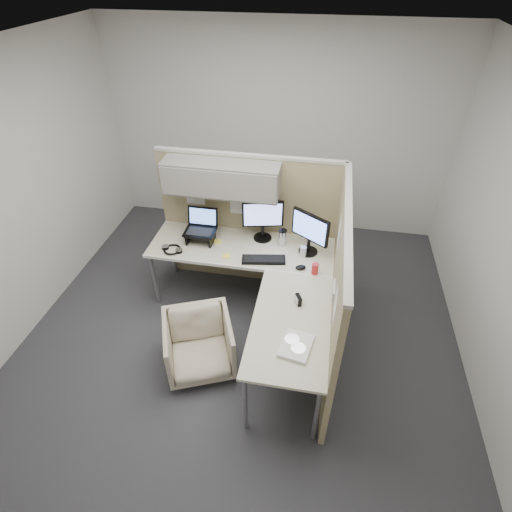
% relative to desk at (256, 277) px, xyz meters
% --- Properties ---
extents(ground, '(4.50, 4.50, 0.00)m').
position_rel_desk_xyz_m(ground, '(-0.12, -0.13, -0.69)').
color(ground, '#2F2F33').
rests_on(ground, ground).
extents(partition_back, '(2.00, 0.36, 1.63)m').
position_rel_desk_xyz_m(partition_back, '(-0.34, 0.70, 0.41)').
color(partition_back, '#988B64').
rests_on(partition_back, ground).
extents(partition_right, '(0.07, 2.03, 1.63)m').
position_rel_desk_xyz_m(partition_right, '(0.78, -0.19, 0.13)').
color(partition_right, '#988B64').
rests_on(partition_right, ground).
extents(desk, '(2.00, 1.98, 0.73)m').
position_rel_desk_xyz_m(desk, '(0.00, 0.00, 0.00)').
color(desk, beige).
rests_on(desk, ground).
extents(office_chair, '(0.80, 0.78, 0.64)m').
position_rel_desk_xyz_m(office_chair, '(-0.44, -0.62, -0.37)').
color(office_chair, '#C3AD9B').
rests_on(office_chair, ground).
extents(monitor_left, '(0.44, 0.20, 0.47)m').
position_rel_desk_xyz_m(monitor_left, '(-0.04, 0.60, 0.32)').
color(monitor_left, black).
rests_on(monitor_left, desk).
extents(monitor_right, '(0.39, 0.27, 0.47)m').
position_rel_desk_xyz_m(monitor_right, '(0.47, 0.44, 0.32)').
color(monitor_right, black).
rests_on(monitor_right, desk).
extents(laptop_station, '(0.33, 0.28, 0.35)m').
position_rel_desk_xyz_m(laptop_station, '(-0.69, 0.45, 0.18)').
color(laptop_station, black).
rests_on(laptop_station, desk).
extents(keyboard, '(0.46, 0.22, 0.02)m').
position_rel_desk_xyz_m(keyboard, '(0.04, 0.21, 0.05)').
color(keyboard, black).
rests_on(keyboard, desk).
extents(mouse, '(0.12, 0.10, 0.04)m').
position_rel_desk_xyz_m(mouse, '(0.43, 0.15, 0.06)').
color(mouse, black).
rests_on(mouse, desk).
extents(travel_mug, '(0.09, 0.09, 0.19)m').
position_rel_desk_xyz_m(travel_mug, '(0.19, 0.53, 0.14)').
color(travel_mug, silver).
rests_on(travel_mug, desk).
extents(soda_can_green, '(0.07, 0.07, 0.12)m').
position_rel_desk_xyz_m(soda_can_green, '(0.57, 0.10, 0.10)').
color(soda_can_green, '#B21E1E').
rests_on(soda_can_green, desk).
extents(soda_can_silver, '(0.07, 0.07, 0.12)m').
position_rel_desk_xyz_m(soda_can_silver, '(0.43, 0.36, 0.10)').
color(soda_can_silver, silver).
rests_on(soda_can_silver, desk).
extents(sticky_note_c, '(0.10, 0.10, 0.01)m').
position_rel_desk_xyz_m(sticky_note_c, '(-0.51, 0.45, 0.05)').
color(sticky_note_c, yellow).
rests_on(sticky_note_c, desk).
extents(sticky_note_a, '(0.08, 0.08, 0.01)m').
position_rel_desk_xyz_m(sticky_note_a, '(-0.36, 0.22, 0.05)').
color(sticky_note_a, yellow).
rests_on(sticky_note_a, desk).
extents(headphones, '(0.23, 0.22, 0.03)m').
position_rel_desk_xyz_m(headphones, '(-0.95, 0.21, 0.06)').
color(headphones, black).
rests_on(headphones, desk).
extents(paper_stack, '(0.29, 0.34, 0.03)m').
position_rel_desk_xyz_m(paper_stack, '(0.48, -0.84, 0.06)').
color(paper_stack, white).
rests_on(paper_stack, desk).
extents(desk_clock, '(0.07, 0.10, 0.09)m').
position_rel_desk_xyz_m(desk_clock, '(0.45, -0.34, 0.09)').
color(desk_clock, black).
rests_on(desk_clock, desk).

